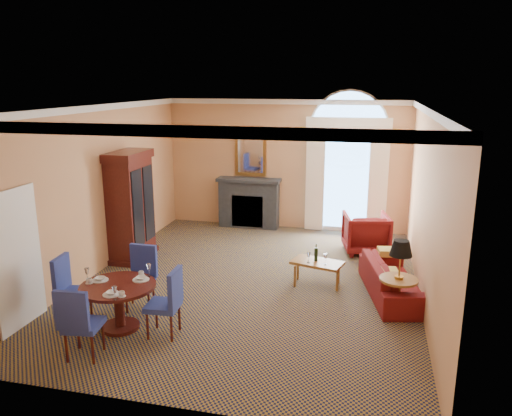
% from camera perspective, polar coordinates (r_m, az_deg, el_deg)
% --- Properties ---
extents(ground, '(7.50, 7.50, 0.00)m').
position_cam_1_polar(ground, '(9.35, -0.71, -8.48)').
color(ground, '#13173B').
rests_on(ground, ground).
extents(room_envelope, '(6.04, 7.52, 3.45)m').
position_cam_1_polar(room_envelope, '(9.34, 0.08, 7.46)').
color(room_envelope, tan).
rests_on(room_envelope, ground).
extents(armoire, '(0.65, 1.15, 2.26)m').
position_cam_1_polar(armoire, '(10.60, -14.16, 0.03)').
color(armoire, '#39110D').
rests_on(armoire, ground).
extents(dining_table, '(1.12, 1.12, 0.90)m').
position_cam_1_polar(dining_table, '(7.79, -15.44, -9.70)').
color(dining_table, '#39110D').
rests_on(dining_table, ground).
extents(dining_chair_north, '(0.55, 0.55, 1.03)m').
position_cam_1_polar(dining_chair_north, '(8.43, -12.94, -7.19)').
color(dining_chair_north, navy).
rests_on(dining_chair_north, ground).
extents(dining_chair_south, '(0.51, 0.52, 1.03)m').
position_cam_1_polar(dining_chair_south, '(7.10, -19.67, -11.92)').
color(dining_chair_south, navy).
rests_on(dining_chair_south, ground).
extents(dining_chair_east, '(0.49, 0.48, 1.03)m').
position_cam_1_polar(dining_chair_east, '(7.40, -9.92, -10.14)').
color(dining_chair_east, navy).
rests_on(dining_chair_east, ground).
extents(dining_chair_west, '(0.55, 0.55, 1.03)m').
position_cam_1_polar(dining_chair_west, '(8.28, -20.69, -8.19)').
color(dining_chair_west, navy).
rests_on(dining_chair_west, ground).
extents(sofa, '(1.22, 2.16, 0.60)m').
position_cam_1_polar(sofa, '(9.02, 15.37, -7.87)').
color(sofa, maroon).
rests_on(sofa, ground).
extents(armchair, '(1.10, 1.12, 0.86)m').
position_cam_1_polar(armchair, '(11.07, 12.45, -2.80)').
color(armchair, maroon).
rests_on(armchair, ground).
extents(coffee_table, '(1.00, 0.72, 0.78)m').
position_cam_1_polar(coffee_table, '(9.15, 7.01, -6.28)').
color(coffee_table, '#9A652E').
rests_on(coffee_table, ground).
extents(side_table, '(0.60, 0.60, 1.21)m').
position_cam_1_polar(side_table, '(8.20, 16.09, -6.67)').
color(side_table, '#9A652E').
rests_on(side_table, ground).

